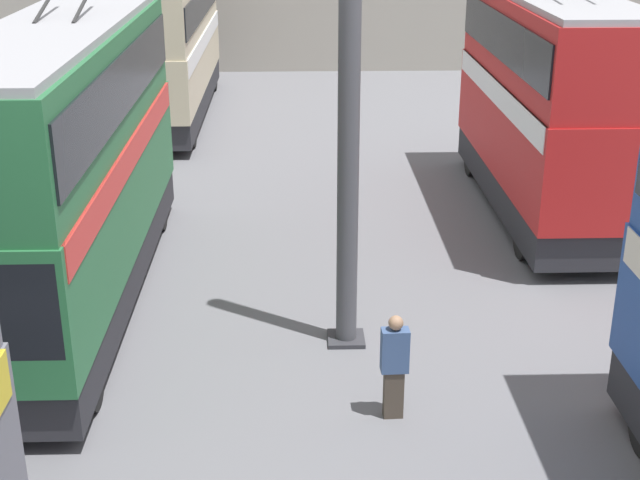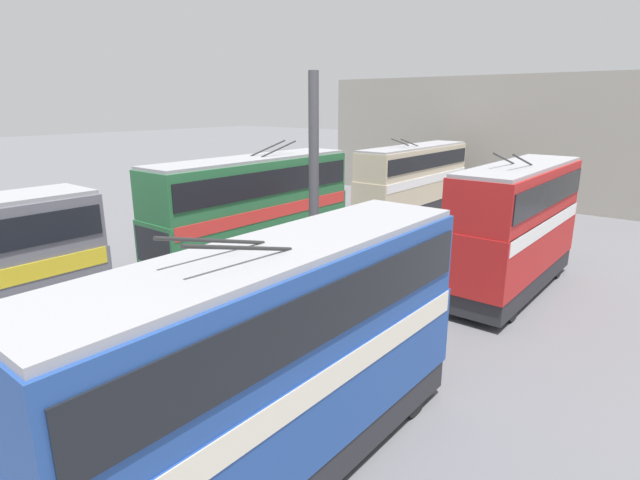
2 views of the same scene
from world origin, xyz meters
TOP-DOWN VIEW (x-y plane):
  - depot_back_wall at (38.39, 0.00)m, footprint 0.50×36.00m
  - support_column_far at (12.86, 0.00)m, footprint 0.66×0.66m
  - bus_left_near at (5.61, -5.21)m, footprint 10.12×2.54m
  - bus_left_far at (19.58, -5.21)m, footprint 9.12×2.54m
  - bus_right_mid at (14.78, 5.21)m, footprint 10.90×2.54m
  - bus_right_far at (30.00, 5.21)m, footprint 11.44×2.54m
  - person_aisle_midway at (10.38, -0.59)m, footprint 0.26×0.43m
  - person_by_left_row at (3.73, -3.17)m, footprint 0.38×0.48m
  - person_by_right_row at (3.86, 3.46)m, footprint 0.31×0.46m

SIDE VIEW (x-z plane):
  - person_by_left_row at x=3.73m, z-range 0.05..1.78m
  - person_aisle_midway at x=10.38m, z-range 0.05..1.78m
  - person_by_right_row at x=3.86m, z-range 0.06..1.86m
  - bus_right_far at x=30.00m, z-range 0.04..5.57m
  - bus_left_near at x=5.61m, z-range 0.04..5.82m
  - bus_right_mid at x=14.78m, z-range 0.05..6.05m
  - bus_left_far at x=19.58m, z-range 0.06..6.07m
  - support_column_far at x=12.86m, z-range -0.12..8.71m
  - depot_back_wall at x=38.39m, z-range 0.00..9.80m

